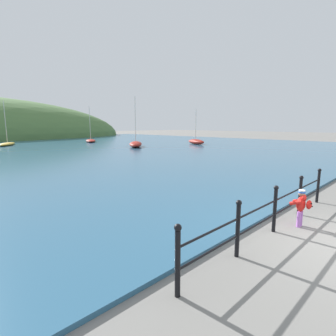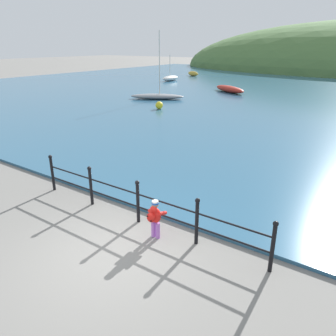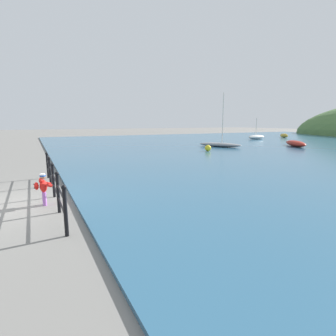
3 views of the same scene
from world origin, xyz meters
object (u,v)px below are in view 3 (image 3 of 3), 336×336
Objects in this scene: boat_nearest_quay at (220,144)px; boat_red_dinghy at (296,143)px; boat_white_sailboat at (256,137)px; mooring_buoy at (208,148)px; child_in_coat at (43,186)px; boat_green_fishing at (284,136)px.

boat_nearest_quay is 8.06m from boat_red_dinghy.
boat_nearest_quay is 1.25× the size of boat_red_dinghy.
boat_white_sailboat reaches higher than mooring_buoy.
boat_nearest_quay is (-12.63, 16.97, -0.26)m from child_in_coat.
boat_white_sailboat is at bearing -81.78° from boat_green_fishing.
child_in_coat is at bearing -60.34° from boat_green_fishing.
mooring_buoy is (11.36, -23.70, -0.06)m from boat_green_fishing.
boat_nearest_quay is 14.79m from boat_white_sailboat.
child_in_coat reaches higher than boat_red_dinghy.
mooring_buoy is at bearing -64.40° from boat_green_fishing.
mooring_buoy is (2.85, -3.57, 0.03)m from boat_nearest_quay.
boat_nearest_quay reaches higher than mooring_buoy.
boat_red_dinghy is at bearing -47.34° from boat_green_fishing.
boat_nearest_quay is 10.05× the size of mooring_buoy.
boat_white_sailboat is at bearing 120.21° from boat_nearest_quay.
child_in_coat is 26.09m from boat_red_dinghy.
mooring_buoy is (-0.40, -10.95, -0.03)m from boat_red_dinghy.
boat_nearest_quay is 4.57m from mooring_buoy.
boat_nearest_quay reaches higher than child_in_coat.
boat_green_fishing is 17.34m from boat_red_dinghy.
boat_green_fishing is at bearing 119.66° from child_in_coat.
boat_white_sailboat is (-10.69, 5.40, 0.02)m from boat_red_dinghy.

